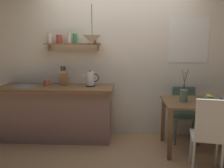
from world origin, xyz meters
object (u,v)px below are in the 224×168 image
object	(u,v)px
knife_block	(64,78)
dining_chair_far	(184,111)
dining_table	(195,110)
dining_chair_near	(208,133)
electric_kettle	(90,79)
twig_vase	(184,95)
coffee_mug_by_sink	(47,83)
fruit_bowl	(211,99)
pendant_lamp	(92,39)

from	to	relation	value
knife_block	dining_chair_far	bearing A→B (deg)	0.35
dining_table	dining_chair_far	xyz separation A→B (m)	(-0.05, 0.43, -0.15)
dining_chair_near	electric_kettle	distance (m)	1.93
twig_vase	coffee_mug_by_sink	size ratio (longest dim) A/B	3.58
twig_vase	knife_block	bearing A→B (deg)	166.21
fruit_bowl	coffee_mug_by_sink	world-z (taller)	coffee_mug_by_sink
dining_table	dining_chair_far	distance (m)	0.46
dining_table	knife_block	bearing A→B (deg)	168.25
electric_kettle	coffee_mug_by_sink	size ratio (longest dim) A/B	1.93
dining_chair_near	electric_kettle	xyz separation A→B (m)	(-1.56, 1.03, 0.47)
fruit_bowl	coffee_mug_by_sink	size ratio (longest dim) A/B	1.72
pendant_lamp	fruit_bowl	bearing A→B (deg)	-12.15
dining_table	coffee_mug_by_sink	xyz separation A→B (m)	(-2.30, 0.36, 0.32)
fruit_bowl	pendant_lamp	size ratio (longest dim) A/B	0.39
dining_chair_far	fruit_bowl	world-z (taller)	fruit_bowl
knife_block	pendant_lamp	distance (m)	0.80
dining_chair_far	coffee_mug_by_sink	world-z (taller)	coffee_mug_by_sink
dining_table	fruit_bowl	distance (m)	0.27
electric_kettle	pendant_lamp	size ratio (longest dim) A/B	0.44
dining_chair_far	electric_kettle	bearing A→B (deg)	-176.95
twig_vase	knife_block	distance (m)	1.91
fruit_bowl	dining_table	bearing A→B (deg)	161.43
knife_block	coffee_mug_by_sink	size ratio (longest dim) A/B	2.39
dining_table	pendant_lamp	bearing A→B (deg)	168.69
dining_chair_near	twig_vase	xyz separation A→B (m)	(-0.16, 0.65, 0.31)
electric_kettle	pendant_lamp	world-z (taller)	pendant_lamp
dining_chair_near	twig_vase	size ratio (longest dim) A/B	2.02
dining_table	pendant_lamp	xyz separation A→B (m)	(-1.54, 0.31, 1.01)
twig_vase	pendant_lamp	xyz separation A→B (m)	(-1.36, 0.34, 0.79)
dining_chair_near	knife_block	xyz separation A→B (m)	(-2.01, 1.10, 0.48)
knife_block	pendant_lamp	size ratio (longest dim) A/B	0.54
dining_chair_near	dining_chair_far	distance (m)	1.12
dining_chair_near	dining_chair_far	size ratio (longest dim) A/B	1.13
dining_table	dining_chair_near	world-z (taller)	dining_chair_near
knife_block	dining_chair_near	bearing A→B (deg)	-28.76
dining_table	twig_vase	bearing A→B (deg)	-170.21
dining_chair_far	knife_block	bearing A→B (deg)	-179.65
twig_vase	coffee_mug_by_sink	distance (m)	2.16
electric_kettle	knife_block	world-z (taller)	knife_block
coffee_mug_by_sink	twig_vase	bearing A→B (deg)	-10.42
electric_kettle	coffee_mug_by_sink	distance (m)	0.72
electric_kettle	coffee_mug_by_sink	xyz separation A→B (m)	(-0.72, 0.01, -0.07)
dining_table	electric_kettle	bearing A→B (deg)	167.46
dining_table	electric_kettle	size ratio (longest dim) A/B	3.53
electric_kettle	twig_vase	bearing A→B (deg)	-15.29
pendant_lamp	dining_chair_near	bearing A→B (deg)	-33.04
knife_block	pendant_lamp	bearing A→B (deg)	-13.13
twig_vase	dining_table	bearing A→B (deg)	9.79
fruit_bowl	knife_block	distance (m)	2.29
dining_chair_far	twig_vase	distance (m)	0.61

